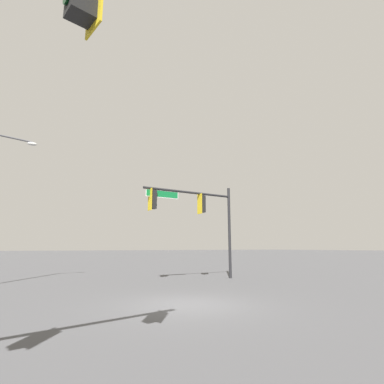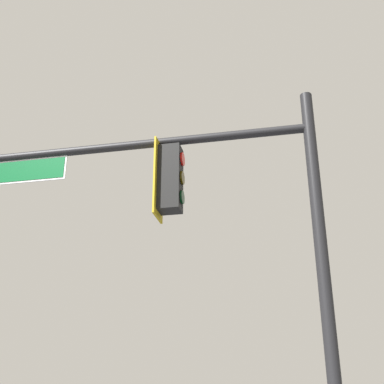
{
  "view_description": "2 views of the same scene",
  "coord_description": "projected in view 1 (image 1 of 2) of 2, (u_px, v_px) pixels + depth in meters",
  "views": [
    {
      "loc": [
        5.33,
        9.72,
        1.99
      ],
      "look_at": [
        -2.87,
        -4.65,
        5.06
      ],
      "focal_mm": 28.0,
      "sensor_mm": 36.0,
      "label": 1
    },
    {
      "loc": [
        -6.9,
        0.72,
        1.21
      ],
      "look_at": [
        -4.94,
        -7.35,
        4.82
      ],
      "focal_mm": 50.0,
      "sensor_mm": 36.0,
      "label": 2
    }
  ],
  "objects": [
    {
      "name": "ground_plane",
      "position": [
        187.0,
        305.0,
        10.54
      ],
      "size": [
        400.0,
        400.0,
        0.0
      ],
      "primitive_type": "plane",
      "color": "#474749"
    },
    {
      "name": "signal_pole_near",
      "position": [
        196.0,
        209.0,
        19.06
      ],
      "size": [
        6.41,
        0.65,
        6.03
      ],
      "color": "black",
      "rests_on": "ground_plane"
    }
  ]
}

